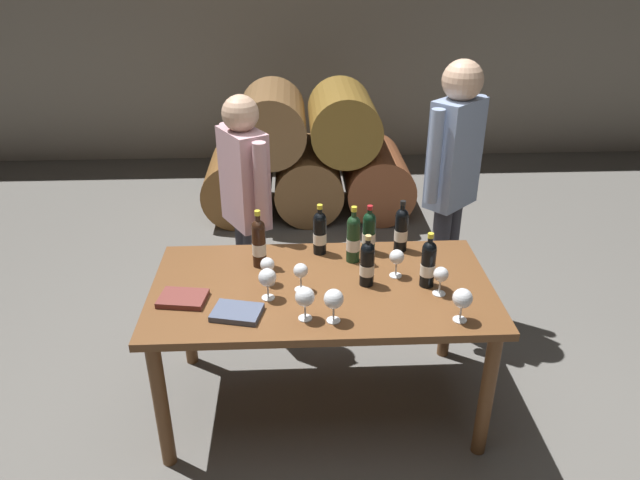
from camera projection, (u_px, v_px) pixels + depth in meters
The scene contains 23 objects.
ground_plane at pixel (322, 401), 3.34m from camera, with size 14.00×14.00×0.00m, color #66635E.
cellar_back_wall at pixel (303, 29), 6.42m from camera, with size 10.00×0.24×2.80m, color gray.
barrel_stack at pixel (308, 157), 5.40m from camera, with size 1.86×0.90×1.15m.
dining_table at pixel (322, 300), 3.03m from camera, with size 1.70×0.90×0.76m.
wine_bottle_0 at pixel (320, 232), 3.23m from camera, with size 0.07×0.07×0.29m.
wine_bottle_1 at pixel (401, 229), 3.26m from camera, with size 0.07×0.07×0.29m.
wine_bottle_2 at pixel (259, 242), 3.10m from camera, with size 0.07×0.07×0.32m.
wine_bottle_3 at pixel (369, 232), 3.24m from camera, with size 0.07×0.07×0.28m.
wine_bottle_4 at pixel (367, 263), 2.94m from camera, with size 0.07×0.07×0.27m.
wine_bottle_5 at pixel (428, 263), 2.93m from camera, with size 0.07×0.07×0.29m.
wine_bottle_6 at pixel (353, 238), 3.15m from camera, with size 0.07×0.07×0.32m.
wine_glass_0 at pixel (441, 275), 2.87m from camera, with size 0.07×0.07×0.15m.
wine_glass_1 at pixel (301, 272), 2.90m from camera, with size 0.07×0.07×0.15m.
wine_glass_2 at pixel (397, 258), 3.02m from camera, with size 0.08×0.08×0.15m.
wine_glass_3 at pixel (305, 297), 2.67m from camera, with size 0.09×0.09×0.16m.
wine_glass_4 at pixel (267, 266), 2.95m from camera, with size 0.07×0.07×0.15m.
wine_glass_5 at pixel (334, 300), 2.66m from camera, with size 0.09×0.09×0.16m.
wine_glass_6 at pixel (267, 278), 2.83m from camera, with size 0.09×0.09×0.16m.
wine_glass_7 at pixel (462, 299), 2.66m from camera, with size 0.09×0.09×0.16m.
tasting_notebook at pixel (183, 299), 2.85m from camera, with size 0.22×0.16×0.03m, color brown.
leather_ledger at pixel (237, 312), 2.75m from camera, with size 0.22×0.16×0.03m, color #4C5670.
sommelier_presenting at pixel (452, 175), 3.55m from camera, with size 0.39×0.36×1.72m.
taster_seated_left at pixel (246, 199), 3.53m from camera, with size 0.32×0.44×1.54m.
Camera 1 is at (-0.13, -2.55, 2.33)m, focal length 33.59 mm.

